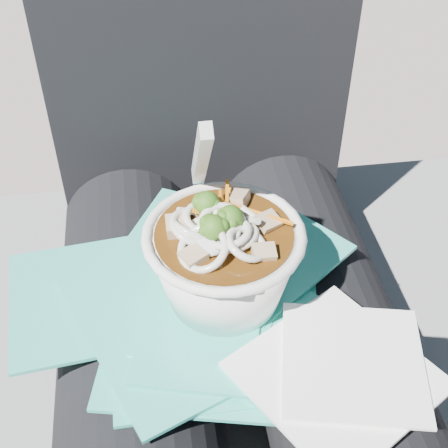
{
  "coord_description": "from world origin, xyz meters",
  "views": [
    {
      "loc": [
        -0.06,
        -0.38,
        1.05
      ],
      "look_at": [
        -0.01,
        0.0,
        0.71
      ],
      "focal_mm": 50.0,
      "sensor_mm": 36.0,
      "label": 1
    }
  ],
  "objects": [
    {
      "name": "stone_ledge",
      "position": [
        0.0,
        0.15,
        0.23
      ],
      "size": [
        1.0,
        0.51,
        0.45
      ],
      "primitive_type": "cube",
      "rotation": [
        0.0,
        0.0,
        -0.01
      ],
      "color": "slate",
      "rests_on": "ground"
    },
    {
      "name": "person_body",
      "position": [
        -0.0,
        0.09,
        0.55
      ],
      "size": [
        0.34,
        0.94,
        1.0
      ],
      "color": "black",
      "rests_on": "ground"
    },
    {
      "name": "plastic_bag",
      "position": [
        -0.03,
        0.0,
        0.61
      ],
      "size": [
        0.35,
        0.31,
        0.02
      ],
      "color": "#2AB19E",
      "rests_on": "lap"
    },
    {
      "name": "napkins",
      "position": [
        0.07,
        -0.1,
        0.63
      ],
      "size": [
        0.19,
        0.19,
        0.01
      ],
      "color": "white",
      "rests_on": "plastic_bag"
    },
    {
      "name": "lap",
      "position": [
        0.0,
        0.0,
        0.53
      ],
      "size": [
        0.35,
        0.48,
        0.16
      ],
      "color": "black",
      "rests_on": "stone_ledge"
    },
    {
      "name": "udon_bowl",
      "position": [
        -0.01,
        0.0,
        0.67
      ],
      "size": [
        0.15,
        0.16,
        0.19
      ],
      "color": "white",
      "rests_on": "plastic_bag"
    }
  ]
}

